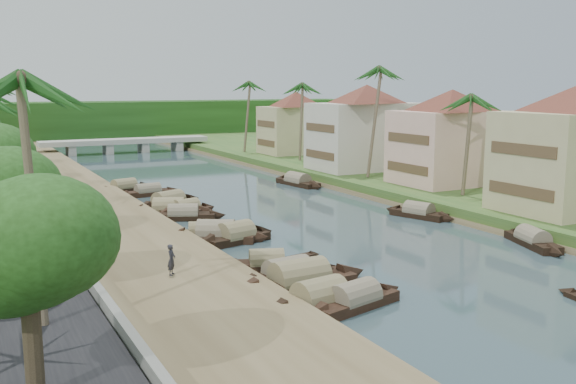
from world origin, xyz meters
name	(u,v)px	position (x,y,z in m)	size (l,w,h in m)	color
ground	(366,244)	(0.00, 0.00, 0.00)	(220.00, 220.00, 0.00)	#32464B
left_bank	(85,211)	(-16.00, 20.00, 0.40)	(10.00, 180.00, 0.80)	brown
right_bank	(405,182)	(19.00, 20.00, 0.60)	(16.00, 180.00, 1.20)	#2C5321
retaining_wall	(34,204)	(-20.20, 20.00, 1.35)	(0.40, 180.00, 1.10)	slate
treeline	(93,121)	(0.00, 100.00, 4.00)	(120.00, 14.00, 8.00)	#18360E
bridge	(126,143)	(0.00, 72.00, 1.72)	(28.00, 4.00, 2.40)	#999A90
building_near	(576,147)	(18.99, -2.00, 6.38)	(14.85, 14.85, 10.20)	tan
building_mid	(451,136)	(19.99, 14.00, 6.13)	(14.11, 14.11, 9.70)	beige
building_far	(366,126)	(18.99, 28.00, 6.38)	(15.59, 15.59, 10.20)	beige
building_distant	(296,122)	(19.99, 48.00, 5.88)	(12.62, 12.62, 9.20)	tan
sampan_0	(355,300)	(-8.14, -10.89, 0.41)	(7.53, 3.28, 1.98)	black
sampan_1	(320,300)	(-9.71, -10.07, 0.42)	(7.80, 2.85, 2.27)	black
sampan_2	(300,280)	(-9.02, -6.60, 0.42)	(9.26, 2.34, 2.40)	black
sampan_3	(288,275)	(-9.14, -5.38, 0.41)	(7.77, 2.46, 2.08)	black
sampan_4	(267,264)	(-9.18, -2.63, 0.40)	(6.35, 3.45, 1.84)	black
sampan_5	(236,237)	(-8.07, 4.86, 0.42)	(7.26, 3.37, 2.25)	black
sampan_6	(216,235)	(-9.22, 5.87, 0.42)	(7.80, 5.65, 2.37)	black
sampan_7	(203,233)	(-9.78, 7.07, 0.40)	(6.24, 3.43, 1.73)	black
sampan_8	(186,210)	(-8.00, 16.26, 0.41)	(6.43, 2.99, 1.98)	black
sampan_9	(183,215)	(-8.92, 14.31, 0.41)	(7.38, 4.19, 1.92)	black
sampan_10	(169,210)	(-9.32, 17.08, 0.42)	(7.89, 5.13, 2.21)	black
sampan_11	(169,203)	(-8.36, 20.35, 0.42)	(8.06, 4.93, 2.30)	black
sampan_12	(148,192)	(-8.38, 27.50, 0.40)	(7.46, 2.12, 1.81)	black
sampan_13	(124,188)	(-9.92, 31.31, 0.41)	(7.28, 3.50, 2.00)	black
sampan_14	(533,240)	(10.22, -5.90, 0.41)	(3.73, 7.63, 1.89)	black
sampan_15	(419,213)	(9.45, 5.79, 0.41)	(3.63, 7.12, 1.93)	black
sampan_16	(298,182)	(8.79, 26.64, 0.41)	(2.78, 8.98, 2.16)	black
canoe_1	(293,259)	(-6.72, -1.54, 0.10)	(4.57, 1.56, 0.73)	black
canoe_2	(140,206)	(-10.73, 21.74, 0.10)	(5.00, 3.16, 0.77)	black
palm_1	(468,99)	(16.00, 7.44, 10.06)	(3.20, 3.20, 10.61)	brown
palm_2	(372,71)	(15.00, 21.22, 12.82)	(3.20, 3.20, 13.46)	brown
palm_3	(301,86)	(16.00, 39.28, 11.17)	(3.20, 3.20, 11.76)	brown
palm_4	(27,84)	(-23.00, -9.90, 11.31)	(3.20, 3.20, 11.71)	brown
palm_7	(245,84)	(14.00, 53.27, 11.46)	(3.20, 3.20, 12.06)	brown
tree_0	(26,248)	(-24.00, -16.73, 6.38)	(4.75, 4.75, 7.02)	#4C3D2B
tree_6	(383,129)	(24.00, 31.53, 5.75)	(4.28, 4.28, 6.40)	#4C3D2B
person_near	(172,260)	(-15.46, -3.49, 1.68)	(0.64, 0.42, 1.75)	#232229
person_far	(83,212)	(-17.33, 12.98, 1.68)	(0.85, 0.66, 1.75)	#363226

